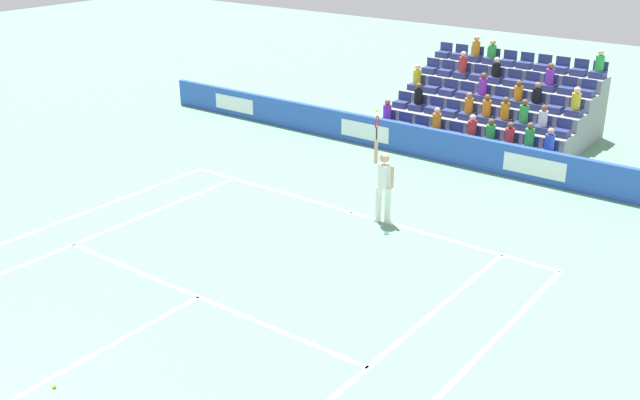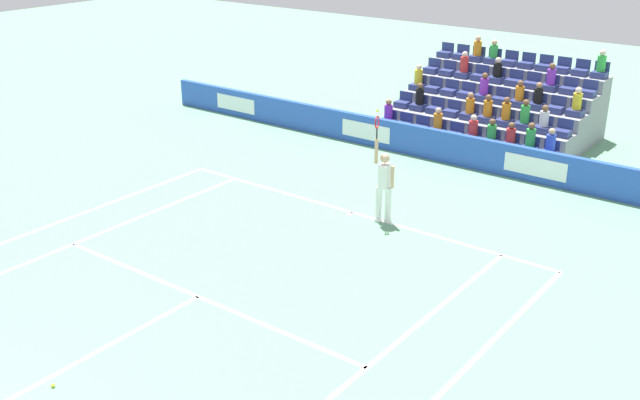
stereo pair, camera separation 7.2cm
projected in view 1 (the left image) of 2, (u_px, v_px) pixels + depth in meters
The scene contains 11 objects.
line_baseline at pixel (352, 212), 19.35m from camera, with size 10.97×0.10×0.01m, color white.
line_service at pixel (198, 297), 15.28m from camera, with size 8.23×0.10×0.01m, color white.
line_centre_service at pixel (64, 371), 12.90m from camera, with size 0.10×6.40×0.01m, color white.
line_singles_sideline_left at pixel (56, 251), 17.23m from camera, with size 0.10×11.89×0.01m, color white.
line_singles_sideline_right at pixel (353, 380), 12.65m from camera, with size 0.10×11.89×0.01m, color white.
line_doubles_sideline_left at pixel (22, 236), 17.99m from camera, with size 0.10×11.89×0.01m, color white.
line_centre_mark at pixel (350, 214), 19.28m from camera, with size 0.10×0.20×0.01m, color white.
sponsor_barrier at pixel (445, 147), 22.85m from camera, with size 22.91×0.22×0.96m.
tennis_player at pixel (383, 184), 18.48m from camera, with size 0.54×0.42×2.85m.
stadium_stand at pixel (496, 111), 25.35m from camera, with size 6.20×4.75×3.01m.
loose_tennis_ball at pixel (54, 386), 12.45m from camera, with size 0.07×0.07×0.07m, color #D1E533.
Camera 1 is at (-10.02, 2.86, 7.56)m, focal length 42.34 mm.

